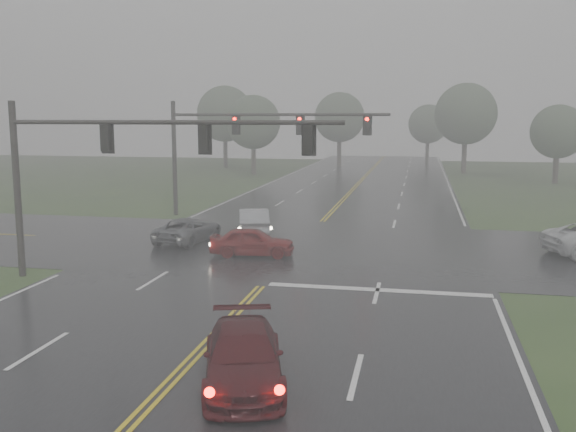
% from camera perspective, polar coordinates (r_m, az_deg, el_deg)
% --- Properties ---
extents(main_road, '(18.00, 160.00, 0.02)m').
position_cam_1_polar(main_road, '(30.88, 0.28, -3.48)').
color(main_road, black).
rests_on(main_road, ground).
extents(cross_street, '(120.00, 14.00, 0.02)m').
position_cam_1_polar(cross_street, '(32.80, 0.97, -2.75)').
color(cross_street, black).
rests_on(cross_street, ground).
extents(stop_bar, '(8.50, 0.50, 0.01)m').
position_cam_1_polar(stop_bar, '(24.91, 7.96, -6.58)').
color(stop_bar, silver).
rests_on(stop_bar, ground).
extents(sedan_maroon, '(3.18, 5.08, 1.37)m').
position_cam_1_polar(sedan_maroon, '(16.53, -3.97, -14.64)').
color(sedan_maroon, '#3E0B0F').
rests_on(sedan_maroon, ground).
extents(sedan_red, '(4.17, 2.08, 1.36)m').
position_cam_1_polar(sedan_red, '(30.68, -3.18, -3.58)').
color(sedan_red, maroon).
rests_on(sedan_red, ground).
extents(sedan_silver, '(2.86, 4.87, 1.52)m').
position_cam_1_polar(sedan_silver, '(36.09, -3.07, -1.70)').
color(sedan_silver, '#989A9F').
rests_on(sedan_silver, ground).
extents(car_grey, '(2.79, 4.90, 1.29)m').
position_cam_1_polar(car_grey, '(34.40, -8.82, -2.32)').
color(car_grey, '#4C4F53').
rests_on(car_grey, ground).
extents(signal_gantry_near, '(13.58, 0.32, 7.22)m').
position_cam_1_polar(signal_gantry_near, '(26.24, -15.50, 5.25)').
color(signal_gantry_near, black).
rests_on(signal_gantry_near, ground).
extents(signal_gantry_far, '(14.41, 0.39, 7.61)m').
position_cam_1_polar(signal_gantry_far, '(42.26, -4.40, 7.16)').
color(signal_gantry_far, black).
rests_on(signal_gantry_far, ground).
extents(tree_nw_a, '(6.18, 6.18, 9.08)m').
position_cam_1_polar(tree_nw_a, '(74.09, -3.11, 8.32)').
color(tree_nw_a, '#372D23').
rests_on(tree_nw_a, ground).
extents(tree_ne_a, '(7.15, 7.15, 10.50)m').
position_cam_1_polar(tree_ne_a, '(78.22, 15.53, 8.73)').
color(tree_ne_a, '#372D23').
rests_on(tree_ne_a, ground).
extents(tree_n_mid, '(6.73, 6.73, 9.88)m').
position_cam_1_polar(tree_n_mid, '(87.46, 4.60, 8.73)').
color(tree_n_mid, '#372D23').
rests_on(tree_n_mid, ground).
extents(tree_e_near, '(5.31, 5.31, 7.80)m').
position_cam_1_polar(tree_e_near, '(68.88, 22.87, 6.91)').
color(tree_e_near, '#372D23').
rests_on(tree_e_near, ground).
extents(tree_nw_b, '(7.21, 7.21, 10.58)m').
position_cam_1_polar(tree_nw_b, '(83.99, -5.63, 9.03)').
color(tree_nw_b, '#372D23').
rests_on(tree_nw_b, ground).
extents(tree_n_far, '(5.72, 5.72, 8.41)m').
position_cam_1_polar(tree_n_far, '(96.86, 12.35, 7.98)').
color(tree_n_far, '#372D23').
rests_on(tree_n_far, ground).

